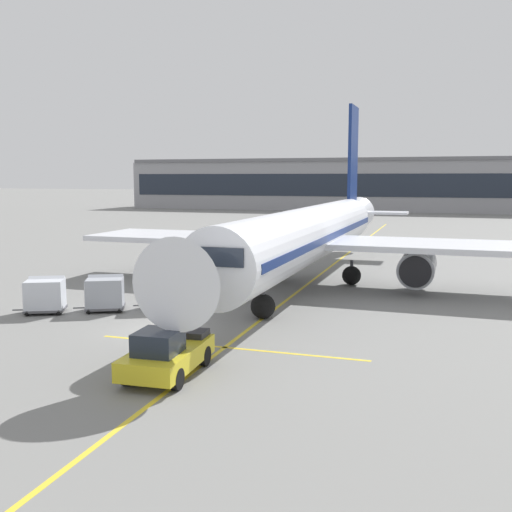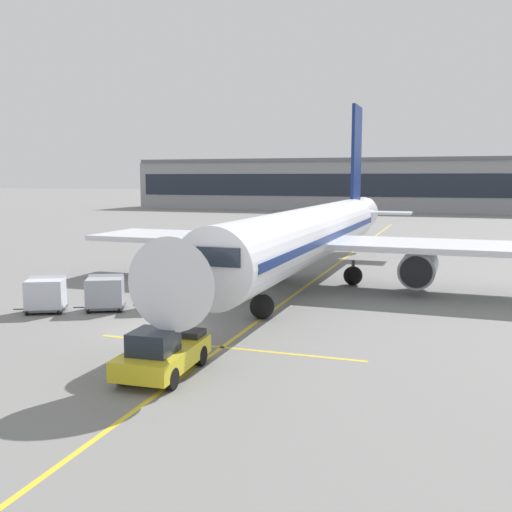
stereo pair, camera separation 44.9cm
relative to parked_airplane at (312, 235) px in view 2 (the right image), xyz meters
The scene contains 13 objects.
ground_plane 14.85m from the parked_airplane, 107.44° to the right, with size 600.00×600.00×0.00m, color slate.
parked_airplane is the anchor object (origin of this frame).
belt_loader 8.05m from the parked_airplane, 121.53° to the right, with size 5.42×3.57×2.67m.
baggage_cart_lead 11.55m from the parked_airplane, 122.34° to the right, with size 2.80×2.30×1.91m.
baggage_cart_second 14.34m from the parked_airplane, 128.53° to the right, with size 2.80×2.30×1.91m.
baggage_cart_third 17.18m from the parked_airplane, 132.84° to the right, with size 2.80×2.30×1.91m.
pushback_tug 19.76m from the parked_airplane, 92.65° to the right, with size 2.30×4.49×1.83m.
ground_crew_by_loader 9.25m from the parked_airplane, 122.45° to the right, with size 0.38×0.52×1.74m.
ground_crew_by_carts 12.36m from the parked_airplane, 121.42° to the right, with size 0.48×0.42×1.74m.
safety_cone_engine_keepout 9.73m from the parked_airplane, 156.86° to the right, with size 0.58×0.58×0.66m.
apron_guidance_line_lead_in 3.46m from the parked_airplane, 102.78° to the right, with size 0.20×110.00×0.01m.
apron_guidance_line_stop_bar 15.96m from the parked_airplane, 90.04° to the right, with size 12.00×0.20×0.01m.
terminal_building 93.96m from the parked_airplane, 97.58° to the left, with size 99.04×14.57×11.29m.
Camera 2 is at (13.30, -24.34, 7.16)m, focal length 41.34 mm.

